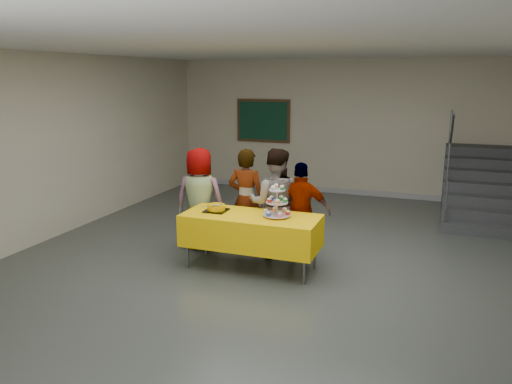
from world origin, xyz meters
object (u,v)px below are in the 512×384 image
Objects in this scene: cupcake_stand at (277,205)px; staircase at (479,190)px; bear_cake at (216,207)px; schoolchild_c at (275,203)px; bake_table at (251,230)px; noticeboard at (263,121)px; schoolchild_a at (200,199)px; schoolchild_b at (246,200)px; schoolchild_d at (301,212)px.

staircase is (2.76, 4.07, -0.45)m from cupcake_stand.
schoolchild_c reaches higher than bear_cake.
cupcake_stand is (0.36, 0.04, 0.38)m from bake_table.
noticeboard is at bearing -79.37° from schoolchild_c.
cupcake_stand is 1.49m from schoolchild_a.
cupcake_stand reaches higher than bear_cake.
cupcake_stand is 0.28× the size of schoolchild_a.
schoolchild_b is at bearing -173.51° from schoolchild_a.
schoolchild_b is 4.87m from staircase.
bear_cake reaches higher than bake_table.
schoolchild_a is at bearing 12.97° from schoolchild_b.
bear_cake is 1.23m from schoolchild_d.
bear_cake is 0.23× the size of schoolchild_a.
schoolchild_d is (0.19, 0.55, -0.22)m from cupcake_stand.
schoolchild_a reaches higher than schoolchild_d.
staircase reaches higher than schoolchild_c.
schoolchild_c is at bearing 75.10° from bake_table.
schoolchild_b is (0.70, 0.18, 0.00)m from schoolchild_a.
schoolchild_a is 0.72m from schoolchild_b.
bear_cake is 0.23× the size of schoolchild_b.
cupcake_stand is at bearing 6.83° from bake_table.
staircase is at bearing 48.26° from bear_cake.
bear_cake is at bearing 127.67° from schoolchild_a.
schoolchild_c is 4.63m from staircase.
staircase is at bearing -136.55° from schoolchild_b.
schoolchild_b is 1.21× the size of noticeboard.
schoolchild_c is at bearing -68.43° from noticeboard.
schoolchild_c reaches higher than schoolchild_a.
schoolchild_d is (1.08, 0.57, -0.11)m from bear_cake.
noticeboard is (-1.93, 4.91, 0.66)m from cupcake_stand.
bake_table is at bearing -127.19° from staircase.
schoolchild_d is at bearing 27.75° from bear_cake.
schoolchild_a is at bearing -139.30° from staircase.
bake_table is 5.17m from staircase.
schoolchild_a is 1.60m from schoolchild_d.
schoolchild_a is 4.52m from noticeboard.
staircase is (4.17, 3.58, -0.30)m from schoolchild_a.
schoolchild_b is 0.97× the size of schoolchild_c.
schoolchild_c is (1.20, 0.04, 0.02)m from schoolchild_a.
schoolchild_a reaches higher than bake_table.
cupcake_stand is at bearing 153.20° from schoolchild_a.
schoolchild_d is 0.60× the size of staircase.
schoolchild_a is (-0.51, 0.51, -0.04)m from bear_cake.
schoolchild_a reaches higher than cupcake_stand.
noticeboard is at bearing -90.67° from schoolchild_a.
cupcake_stand is 0.34× the size of noticeboard.
bake_table is at bearing 145.41° from schoolchild_a.
schoolchild_b reaches higher than bake_table.
bake_table is at bearing 64.15° from schoolchild_c.
schoolchild_b is 4.49m from noticeboard.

